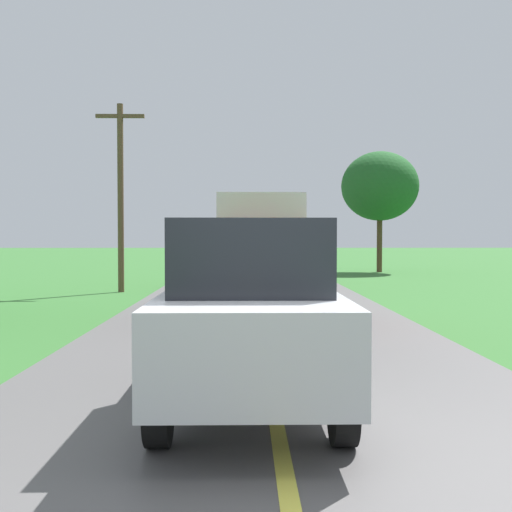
# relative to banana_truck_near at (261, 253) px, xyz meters

# --- Properties ---
(ground_plane) EXTENTS (200.00, 200.00, 0.00)m
(ground_plane) POSITION_rel_banana_truck_near_xyz_m (-0.07, -9.19, -1.46)
(ground_plane) COLOR #336B2D
(road_surface) EXTENTS (6.40, 120.00, 0.08)m
(road_surface) POSITION_rel_banana_truck_near_xyz_m (-0.07, -9.19, -1.42)
(road_surface) COLOR #565454
(road_surface) RESTS_ON ground
(centre_line) EXTENTS (0.14, 108.00, 0.01)m
(centre_line) POSITION_rel_banana_truck_near_xyz_m (-0.07, -9.19, -1.38)
(centre_line) COLOR #E0D64C
(centre_line) RESTS_ON road_surface
(banana_truck_near) EXTENTS (2.38, 5.82, 2.80)m
(banana_truck_near) POSITION_rel_banana_truck_near_xyz_m (0.00, 0.00, 0.00)
(banana_truck_near) COLOR #2D2D30
(banana_truck_near) RESTS_ON road_surface
(banana_truck_far) EXTENTS (2.38, 5.82, 2.80)m
(banana_truck_far) POSITION_rel_banana_truck_near_xyz_m (-0.16, 9.42, 0.01)
(banana_truck_far) COLOR #2D2D30
(banana_truck_far) RESTS_ON road_surface
(utility_pole_roadside) EXTENTS (1.60, 0.20, 6.23)m
(utility_pole_roadside) POSITION_rel_banana_truck_near_xyz_m (-4.49, 6.42, 1.88)
(utility_pole_roadside) COLOR brown
(utility_pole_roadside) RESTS_ON ground
(roadside_tree_mid_right) EXTENTS (3.99, 3.99, 6.27)m
(roadside_tree_mid_right) POSITION_rel_banana_truck_near_xyz_m (6.64, 17.89, 3.00)
(roadside_tree_mid_right) COLOR #4C3823
(roadside_tree_mid_right) RESTS_ON ground
(following_car) EXTENTS (1.74, 4.10, 1.92)m
(following_car) POSITION_rel_banana_truck_near_xyz_m (-0.31, -7.84, -0.39)
(following_car) COLOR #B7BABF
(following_car) RESTS_ON road_surface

